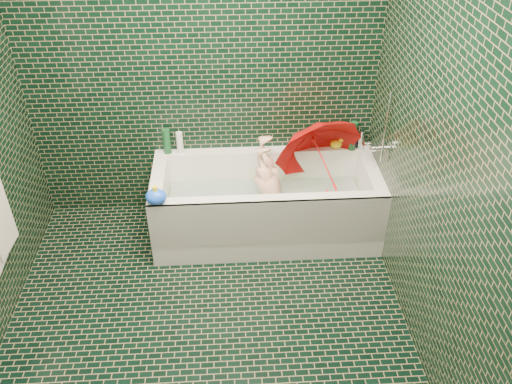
{
  "coord_description": "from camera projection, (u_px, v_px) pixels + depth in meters",
  "views": [
    {
      "loc": [
        0.17,
        -2.31,
        2.77
      ],
      "look_at": [
        0.36,
        0.82,
        0.52
      ],
      "focal_mm": 38.0,
      "sensor_mm": 36.0,
      "label": 1
    }
  ],
  "objects": [
    {
      "name": "bathtub",
      "position": [
        266.0,
        210.0,
        4.2
      ],
      "size": [
        1.7,
        0.75,
        0.55
      ],
      "color": "white",
      "rests_on": "floor"
    },
    {
      "name": "bottle_right_pump",
      "position": [
        361.0,
        139.0,
        4.25
      ],
      "size": [
        0.06,
        0.06,
        0.16
      ],
      "primitive_type": "cylinder",
      "rotation": [
        0.0,
        0.0,
        -0.17
      ],
      "color": "silver",
      "rests_on": "bathtub"
    },
    {
      "name": "wall_back",
      "position": [
        201.0,
        64.0,
        3.89
      ],
      "size": [
        2.8,
        0.0,
        2.8
      ],
      "primitive_type": "plane",
      "rotation": [
        1.57,
        0.0,
        0.0
      ],
      "color": "black",
      "rests_on": "floor"
    },
    {
      "name": "child",
      "position": [
        272.0,
        196.0,
        4.18
      ],
      "size": [
        1.01,
        0.55,
        0.38
      ],
      "primitive_type": "imported",
      "rotation": [
        -1.41,
        0.0,
        -1.8
      ],
      "color": "#EDAF94",
      "rests_on": "bathtub"
    },
    {
      "name": "soap_bottle_b",
      "position": [
        353.0,
        147.0,
        4.31
      ],
      "size": [
        0.09,
        0.09,
        0.19
      ],
      "primitive_type": "imported",
      "rotation": [
        0.0,
        0.0,
        0.11
      ],
      "color": "#5C207A",
      "rests_on": "bathtub"
    },
    {
      "name": "faucet",
      "position": [
        379.0,
        144.0,
        3.92
      ],
      "size": [
        0.18,
        0.19,
        0.55
      ],
      "color": "silver",
      "rests_on": "wall_right"
    },
    {
      "name": "water",
      "position": [
        266.0,
        199.0,
        4.16
      ],
      "size": [
        1.48,
        0.53,
        0.0
      ],
      "primitive_type": "cube",
      "color": "silver",
      "rests_on": "bathtub"
    },
    {
      "name": "floor",
      "position": [
        208.0,
        334.0,
        3.48
      ],
      "size": [
        2.8,
        2.8,
        0.0
      ],
      "primitive_type": "plane",
      "color": "black",
      "rests_on": "ground"
    },
    {
      "name": "soap_bottle_a",
      "position": [
        361.0,
        147.0,
        4.31
      ],
      "size": [
        0.13,
        0.13,
        0.27
      ],
      "primitive_type": "imported",
      "rotation": [
        0.0,
        0.0,
        0.33
      ],
      "color": "white",
      "rests_on": "bathtub"
    },
    {
      "name": "bath_toy",
      "position": [
        156.0,
        196.0,
        3.66
      ],
      "size": [
        0.16,
        0.14,
        0.14
      ],
      "rotation": [
        0.0,
        0.0,
        -0.13
      ],
      "color": "blue",
      "rests_on": "bathtub"
    },
    {
      "name": "soap_bottle_c",
      "position": [
        346.0,
        147.0,
        4.31
      ],
      "size": [
        0.16,
        0.16,
        0.16
      ],
      "primitive_type": "imported",
      "rotation": [
        0.0,
        0.0,
        -0.41
      ],
      "color": "#144823",
      "rests_on": "bathtub"
    },
    {
      "name": "umbrella",
      "position": [
        324.0,
        161.0,
        4.05
      ],
      "size": [
        0.98,
        0.88,
        1.05
      ],
      "primitive_type": "imported",
      "rotation": [
        0.55,
        -0.5,
        0.03
      ],
      "color": "red",
      "rests_on": "bathtub"
    },
    {
      "name": "bottle_left_tall",
      "position": [
        167.0,
        141.0,
        4.18
      ],
      "size": [
        0.08,
        0.08,
        0.2
      ],
      "primitive_type": "cylinder",
      "rotation": [
        0.0,
        0.0,
        0.33
      ],
      "color": "#144823",
      "rests_on": "bathtub"
    },
    {
      "name": "bottle_left_short",
      "position": [
        180.0,
        142.0,
        4.2
      ],
      "size": [
        0.07,
        0.07,
        0.17
      ],
      "primitive_type": "cylinder",
      "rotation": [
        0.0,
        0.0,
        0.38
      ],
      "color": "white",
      "rests_on": "bathtub"
    },
    {
      "name": "bath_mat",
      "position": [
        266.0,
        214.0,
        4.24
      ],
      "size": [
        1.35,
        0.47,
        0.01
      ],
      "primitive_type": "cube",
      "color": "green",
      "rests_on": "bathtub"
    },
    {
      "name": "wall_right",
      "position": [
        445.0,
        163.0,
        2.82
      ],
      "size": [
        0.0,
        2.8,
        2.8
      ],
      "primitive_type": "plane",
      "rotation": [
        1.57,
        0.0,
        -1.57
      ],
      "color": "black",
      "rests_on": "floor"
    },
    {
      "name": "rubber_duck",
      "position": [
        337.0,
        143.0,
        4.27
      ],
      "size": [
        0.12,
        0.08,
        0.1
      ],
      "rotation": [
        0.0,
        0.0,
        -0.02
      ],
      "color": "yellow",
      "rests_on": "bathtub"
    },
    {
      "name": "bottle_right_tall",
      "position": [
        353.0,
        136.0,
        4.21
      ],
      "size": [
        0.07,
        0.07,
        0.24
      ],
      "primitive_type": "cylinder",
      "rotation": [
        0.0,
        0.0,
        -0.27
      ],
      "color": "#144823",
      "rests_on": "bathtub"
    }
  ]
}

